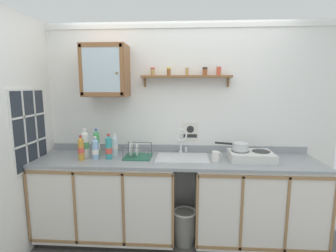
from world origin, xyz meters
TOP-DOWN VIEW (x-y plane):
  - back_wall at (0.00, 0.65)m, footprint 3.61×0.07m
  - lower_cabinet_run at (-0.75, 0.32)m, footprint 1.49×0.63m
  - lower_cabinet_run_right at (0.85, 0.32)m, footprint 1.29×0.63m
  - countertop at (0.00, 0.32)m, footprint 2.97×0.65m
  - backsplash at (0.00, 0.62)m, footprint 2.97×0.02m
  - sink at (0.06, 0.35)m, footprint 0.55×0.43m
  - hot_plate_stove at (0.78, 0.31)m, footprint 0.45×0.33m
  - saucepan at (0.67, 0.34)m, footprint 0.34×0.17m
  - bottle_water_clear_0 at (-0.69, 0.42)m, footprint 0.07×0.07m
  - bottle_water_blue_1 at (-0.85, 0.27)m, footprint 0.07×0.07m
  - bottle_soda_green_2 at (-0.88, 0.39)m, footprint 0.07×0.07m
  - bottle_detergent_teal_3 at (-0.71, 0.28)m, footprint 0.07×0.07m
  - bottle_opaque_white_4 at (-0.98, 0.31)m, footprint 0.08×0.08m
  - bottle_juice_amber_5 at (-0.99, 0.21)m, footprint 0.06×0.06m
  - dish_rack at (-0.43, 0.35)m, footprint 0.29×0.28m
  - mug at (0.41, 0.24)m, footprint 0.11×0.09m
  - wall_cabinet at (-0.78, 0.47)m, footprint 0.48×0.33m
  - spice_shelf at (0.11, 0.56)m, footprint 1.00×0.14m
  - warning_sign at (0.15, 0.62)m, footprint 0.18×0.01m
  - window at (-1.50, 0.17)m, footprint 0.03×0.57m
  - trash_bin at (0.10, 0.27)m, footprint 0.26×0.26m

SIDE VIEW (x-z plane):
  - trash_bin at x=0.10m, z-range 0.01..0.38m
  - lower_cabinet_run at x=-0.75m, z-range 0.00..0.91m
  - lower_cabinet_run_right at x=0.85m, z-range 0.00..0.91m
  - sink at x=0.06m, z-range 0.72..1.11m
  - countertop at x=0.00m, z-range 0.90..0.93m
  - dish_rack at x=-0.43m, z-range 0.88..1.05m
  - backsplash at x=0.00m, z-range 0.93..1.01m
  - hot_plate_stove at x=0.78m, z-range 0.93..1.03m
  - mug at x=0.41m, z-range 0.93..1.04m
  - bottle_water_blue_1 at x=-0.85m, z-range 0.92..1.16m
  - bottle_water_clear_0 at x=-0.69m, z-range 0.92..1.17m
  - bottle_detergent_teal_3 at x=-0.71m, z-range 0.92..1.19m
  - bottle_juice_amber_5 at x=-0.99m, z-range 0.92..1.18m
  - bottle_soda_green_2 at x=-0.88m, z-range 0.92..1.22m
  - saucepan at x=0.67m, z-range 1.03..1.11m
  - bottle_opaque_white_4 at x=-0.98m, z-range 0.92..1.23m
  - warning_sign at x=0.15m, z-range 1.06..1.28m
  - back_wall at x=0.00m, z-range 0.01..2.41m
  - window at x=-1.50m, z-range 0.85..1.67m
  - spice_shelf at x=0.11m, z-range 1.70..1.93m
  - wall_cabinet at x=-0.78m, z-range 1.59..2.14m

